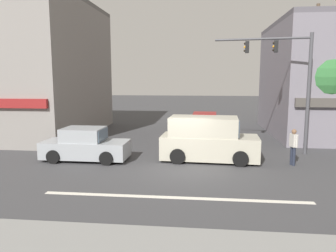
{
  "coord_description": "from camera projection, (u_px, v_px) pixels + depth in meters",
  "views": [
    {
      "loc": [
        0.9,
        -13.91,
        3.96
      ],
      "look_at": [
        -0.82,
        2.0,
        1.6
      ],
      "focal_mm": 35.0,
      "sensor_mm": 36.0,
      "label": 1
    }
  ],
  "objects": [
    {
      "name": "pedestrian_mid_crossing",
      "position": [
        293.0,
        145.0,
        14.84
      ],
      "size": [
        0.32,
        0.55,
        1.67
      ],
      "color": "#232838",
      "rests_on": "ground"
    },
    {
      "name": "sedan_approaching_near",
      "position": [
        204.0,
        126.0,
        22.49
      ],
      "size": [
        1.99,
        4.16,
        1.58
      ],
      "color": "maroon",
      "rests_on": "ground"
    },
    {
      "name": "utility_pole_near_left",
      "position": [
        38.0,
        77.0,
        19.47
      ],
      "size": [
        1.4,
        0.22,
        7.72
      ],
      "color": "brown",
      "rests_on": "ground"
    },
    {
      "name": "building_left_block",
      "position": [
        2.0,
        69.0,
        23.29
      ],
      "size": [
        12.81,
        11.39,
        9.21
      ],
      "color": "gray",
      "rests_on": "ground"
    },
    {
      "name": "utility_pole_far_right",
      "position": [
        314.0,
        70.0,
        21.62
      ],
      "size": [
        1.4,
        0.22,
        8.68
      ],
      "color": "brown",
      "rests_on": "ground"
    },
    {
      "name": "street_tree",
      "position": [
        323.0,
        77.0,
        19.33
      ],
      "size": [
        3.54,
        3.54,
        5.78
      ],
      "color": "#4C3823",
      "rests_on": "ground"
    },
    {
      "name": "ground_plane",
      "position": [
        182.0,
        169.0,
        14.35
      ],
      "size": [
        120.0,
        120.0,
        0.0
      ],
      "primitive_type": "plane",
      "color": "#3D3D3F"
    },
    {
      "name": "traffic_light_mast",
      "position": [
        289.0,
        74.0,
        16.79
      ],
      "size": [
        4.85,
        0.81,
        6.2
      ],
      "color": "#47474C",
      "rests_on": "ground"
    },
    {
      "name": "van_parked_curbside",
      "position": [
        208.0,
        140.0,
        15.72
      ],
      "size": [
        4.69,
        2.23,
        2.11
      ],
      "color": "#B7B29E",
      "rests_on": "ground"
    },
    {
      "name": "lane_marking_stripe",
      "position": [
        175.0,
        198.0,
        10.91
      ],
      "size": [
        9.0,
        0.24,
        0.01
      ],
      "primitive_type": "cube",
      "color": "silver",
      "rests_on": "ground"
    },
    {
      "name": "sedan_waiting_far",
      "position": [
        85.0,
        146.0,
        15.84
      ],
      "size": [
        4.12,
        1.91,
        1.58
      ],
      "color": "#999EA3",
      "rests_on": "ground"
    }
  ]
}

